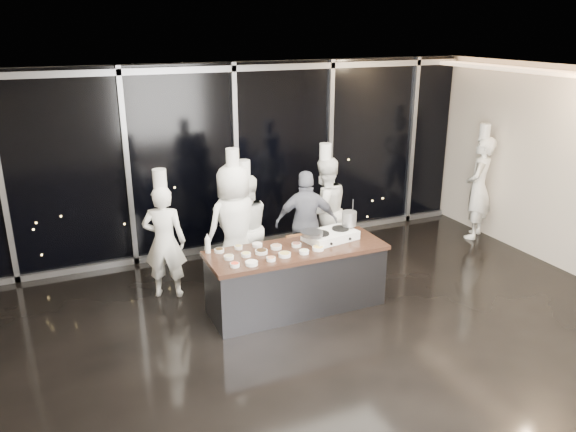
% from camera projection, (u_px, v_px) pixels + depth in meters
% --- Properties ---
extents(ground, '(9.00, 9.00, 0.00)m').
position_uv_depth(ground, '(326.00, 339.00, 7.11)').
color(ground, black).
rests_on(ground, ground).
extents(room_shell, '(9.02, 7.02, 3.21)m').
position_uv_depth(room_shell, '(343.00, 165.00, 6.45)').
color(room_shell, beige).
rests_on(room_shell, ground).
extents(window_wall, '(8.90, 0.11, 3.20)m').
position_uv_depth(window_wall, '(235.00, 159.00, 9.56)').
color(window_wall, black).
rests_on(window_wall, ground).
extents(demo_counter, '(2.46, 0.86, 0.90)m').
position_uv_depth(demo_counter, '(296.00, 278.00, 7.74)').
color(demo_counter, '#36363B').
rests_on(demo_counter, ground).
extents(stove, '(0.79, 0.56, 0.14)m').
position_uv_depth(stove, '(330.00, 235.00, 7.88)').
color(stove, white).
rests_on(stove, demo_counter).
extents(frying_pan, '(0.56, 0.36, 0.05)m').
position_uv_depth(frying_pan, '(311.00, 233.00, 7.67)').
color(frying_pan, slate).
rests_on(frying_pan, stove).
extents(stock_pot, '(0.24, 0.24, 0.21)m').
position_uv_depth(stock_pot, '(349.00, 219.00, 8.02)').
color(stock_pot, '#A7A7A9').
rests_on(stock_pot, stove).
extents(prep_bowls, '(1.39, 0.71, 0.05)m').
position_uv_depth(prep_bowls, '(266.00, 252.00, 7.40)').
color(prep_bowls, white).
rests_on(prep_bowls, demo_counter).
extents(squeeze_bottle, '(0.07, 0.07, 0.27)m').
position_uv_depth(squeeze_bottle, '(208.00, 244.00, 7.42)').
color(squeeze_bottle, white).
rests_on(squeeze_bottle, demo_counter).
extents(chef_far_left, '(0.72, 0.61, 1.90)m').
position_uv_depth(chef_far_left, '(164.00, 240.00, 7.99)').
color(chef_far_left, white).
rests_on(chef_far_left, ground).
extents(chef_left, '(1.03, 0.79, 2.11)m').
position_uv_depth(chef_left, '(235.00, 225.00, 8.32)').
color(chef_left, white).
rests_on(chef_left, ground).
extents(chef_center, '(0.81, 0.64, 1.88)m').
position_uv_depth(chef_center, '(245.00, 227.00, 8.58)').
color(chef_center, white).
rests_on(chef_center, ground).
extents(guest, '(1.06, 0.72, 1.67)m').
position_uv_depth(guest, '(307.00, 223.00, 8.75)').
color(guest, '#141A38').
rests_on(guest, ground).
extents(chef_right, '(0.93, 0.76, 2.00)m').
position_uv_depth(chef_right, '(324.00, 210.00, 9.17)').
color(chef_right, white).
rests_on(chef_right, ground).
extents(chef_side, '(0.82, 0.78, 2.12)m').
position_uv_depth(chef_side, '(478.00, 187.00, 10.22)').
color(chef_side, white).
rests_on(chef_side, ground).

